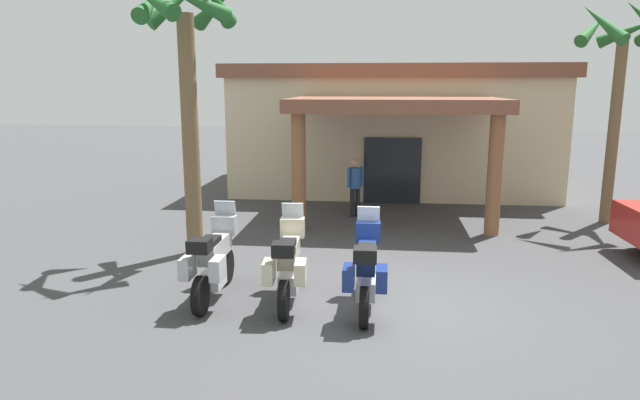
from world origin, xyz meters
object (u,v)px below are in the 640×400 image
pedestrian (355,183)px  palm_tree_near_portico (622,59)px  motorcycle_blue (366,270)px  palm_tree_roadside (187,56)px  motorcycle_silver (213,261)px  motorcycle_cream (288,264)px  motel_building (392,126)px

pedestrian → palm_tree_near_portico: palm_tree_near_portico is taller
motorcycle_blue → palm_tree_roadside: (-4.01, 2.73, 3.64)m
motorcycle_silver → pedestrian: bearing=-18.0°
motorcycle_cream → motel_building: bearing=-12.6°
motorcycle_silver → palm_tree_near_portico: bearing=-53.5°
motorcycle_blue → palm_tree_near_portico: (6.20, 7.08, 3.70)m
motorcycle_blue → palm_tree_roadside: 6.06m
motel_building → palm_tree_near_portico: palm_tree_near_portico is taller
motel_building → pedestrian: size_ratio=6.82×
motorcycle_blue → palm_tree_near_portico: 10.11m
pedestrian → palm_tree_roadside: 6.26m
motorcycle_blue → pedestrian: pedestrian is taller
motorcycle_cream → pedestrian: pedestrian is taller
motorcycle_cream → palm_tree_near_portico: bearing=-52.4°
motel_building → palm_tree_near_portico: size_ratio=1.94×
palm_tree_roadside → palm_tree_near_portico: (10.21, 4.35, 0.07)m
motorcycle_cream → palm_tree_near_portico: 10.93m
motel_building → motorcycle_cream: size_ratio=5.16×
motorcycle_silver → palm_tree_near_portico: palm_tree_near_portico is taller
motorcycle_cream → motorcycle_blue: size_ratio=1.00×
motorcycle_silver → motorcycle_cream: size_ratio=1.00×
pedestrian → palm_tree_near_portico: bearing=55.9°
palm_tree_near_portico → pedestrian: bearing=-178.1°
motorcycle_blue → palm_tree_near_portico: bearing=-42.6°
motel_building → palm_tree_near_portico: bearing=-41.0°
palm_tree_roadside → motorcycle_cream: bearing=-44.6°
motorcycle_blue → pedestrian: 6.89m
palm_tree_near_portico → motorcycle_silver: bearing=-142.0°
motorcycle_blue → motel_building: bearing=-2.4°
motel_building → palm_tree_roadside: (-4.23, -9.27, 2.10)m
motorcycle_blue → pedestrian: (-0.72, 6.85, 0.27)m
pedestrian → palm_tree_near_portico: 7.73m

